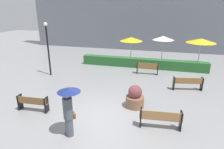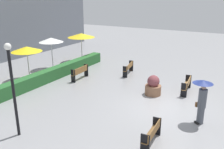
% 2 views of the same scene
% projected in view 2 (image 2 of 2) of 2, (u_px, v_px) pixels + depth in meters
% --- Properties ---
extents(ground_plane, '(60.00, 60.00, 0.00)m').
position_uv_depth(ground_plane, '(164.00, 107.00, 13.15)').
color(ground_plane, gray).
extents(bench_near_right, '(1.83, 0.51, 0.86)m').
position_uv_depth(bench_near_right, '(187.00, 84.00, 15.06)').
color(bench_near_right, '#9E7242').
rests_on(bench_near_right, ground).
extents(bench_back_row, '(1.71, 0.36, 0.91)m').
position_uv_depth(bench_back_row, '(80.00, 72.00, 17.41)').
color(bench_back_row, olive).
rests_on(bench_back_row, ground).
extents(bench_near_left, '(1.63, 0.44, 0.81)m').
position_uv_depth(bench_near_left, '(152.00, 133.00, 9.80)').
color(bench_near_left, brown).
rests_on(bench_near_left, ground).
extents(bench_far_right, '(1.88, 0.67, 0.84)m').
position_uv_depth(bench_far_right, '(129.00, 68.00, 18.55)').
color(bench_far_right, olive).
rests_on(bench_far_right, ground).
extents(pedestrian_with_umbrella, '(0.91, 0.91, 2.11)m').
position_uv_depth(pedestrian_with_umbrella, '(202.00, 97.00, 11.18)').
color(pedestrian_with_umbrella, '#4C515B').
rests_on(pedestrian_with_umbrella, ground).
extents(planter_pot, '(0.97, 0.97, 1.21)m').
position_uv_depth(planter_pot, '(153.00, 86.00, 14.71)').
color(planter_pot, brown).
rests_on(planter_pot, ground).
extents(lamp_post, '(0.28, 0.28, 3.99)m').
position_uv_depth(lamp_post, '(12.00, 81.00, 9.84)').
color(lamp_post, black).
rests_on(lamp_post, ground).
extents(patio_umbrella_yellow, '(2.08, 2.08, 2.38)m').
position_uv_depth(patio_umbrella_yellow, '(27.00, 49.00, 16.82)').
color(patio_umbrella_yellow, silver).
rests_on(patio_umbrella_yellow, ground).
extents(patio_umbrella_white, '(1.91, 1.91, 2.54)m').
position_uv_depth(patio_umbrella_white, '(51.00, 40.00, 19.32)').
color(patio_umbrella_white, silver).
rests_on(patio_umbrella_white, ground).
extents(patio_umbrella_yellow_far, '(2.38, 2.38, 2.54)m').
position_uv_depth(patio_umbrella_yellow_far, '(81.00, 35.00, 21.54)').
color(patio_umbrella_yellow_far, silver).
rests_on(patio_umbrella_yellow_far, ground).
extents(hedge_strip, '(10.73, 0.70, 0.80)m').
position_uv_depth(hedge_strip, '(57.00, 72.00, 17.77)').
color(hedge_strip, '#28602D').
rests_on(hedge_strip, ground).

